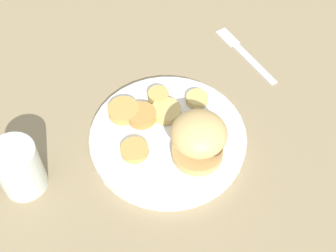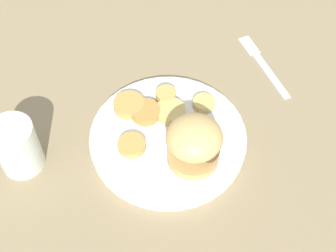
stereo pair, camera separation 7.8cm
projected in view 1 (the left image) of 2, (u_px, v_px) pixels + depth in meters
ground_plane at (168, 141)px, 0.82m from camera, size 4.00×4.00×0.00m
dinner_plate at (168, 137)px, 0.81m from camera, size 0.27×0.27×0.02m
sandwich at (199, 137)px, 0.74m from camera, size 0.09×0.11×0.09m
potato_round_0 at (142, 115)px, 0.82m from camera, size 0.05×0.05×0.02m
potato_round_1 at (134, 150)px, 0.78m from camera, size 0.05×0.05×0.01m
potato_round_2 at (166, 111)px, 0.82m from camera, size 0.05×0.05×0.01m
potato_round_3 at (124, 110)px, 0.82m from camera, size 0.05×0.05×0.02m
potato_round_4 at (158, 96)px, 0.84m from camera, size 0.04×0.04×0.02m
potato_round_5 at (197, 99)px, 0.84m from camera, size 0.04×0.04×0.01m
fork at (245, 54)px, 0.94m from camera, size 0.12×0.15×0.00m
drinking_glass at (19, 168)px, 0.73m from camera, size 0.07×0.07×0.09m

